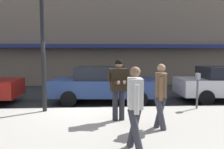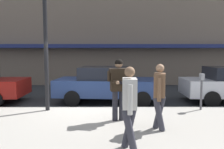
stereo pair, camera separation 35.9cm
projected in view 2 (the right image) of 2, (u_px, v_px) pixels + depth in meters
The scene contains 9 objects.
ground_plane at pixel (85, 109), 8.26m from camera, with size 80.00×80.00×0.00m, color #2B2D30.
sidewalk at pixel (112, 135), 5.42m from camera, with size 32.00×5.30×0.14m, color #A8A399.
curb_paint_line at pixel (112, 109), 8.32m from camera, with size 28.00×0.12×0.01m, color silver.
parked_sedan_mid at pixel (108, 84), 9.42m from camera, with size 4.62×2.18×1.54m.
man_texting_on_phone at pixel (119, 83), 6.32m from camera, with size 0.64×0.62×1.81m.
pedestrian_in_light_coat at pixel (129, 103), 4.40m from camera, with size 0.34×0.60×1.70m.
pedestrian_dark_coat at pixel (160, 93), 5.56m from camera, with size 0.40×0.58×1.70m.
street_lamp_post at pixel (45, 23), 7.31m from camera, with size 0.36×0.36×4.88m.
parking_meter at pixel (202, 86), 7.60m from camera, with size 0.12×0.18×1.27m.
Camera 2 is at (0.96, -8.11, 2.08)m, focal length 35.00 mm.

